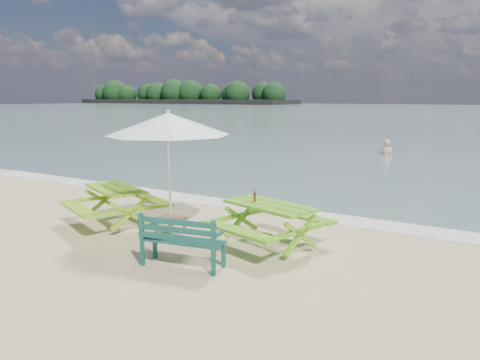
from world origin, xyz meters
The scene contains 9 objects.
foam_strip centered at (0.00, 4.60, 0.01)m, with size 22.00×0.90×0.01m, color silver.
island_headland centered at (-110.00, 140.00, 3.26)m, with size 90.00×22.00×7.60m.
picnic_table_left centered at (-2.04, 1.66, 0.40)m, with size 2.34×2.44×0.82m.
picnic_table_right centered at (1.49, 2.04, 0.39)m, with size 2.16×2.29×0.82m.
park_bench centered at (0.76, 0.42, 0.26)m, with size 1.44×0.71×0.85m.
side_table centered at (-0.67, 1.83, 0.17)m, with size 0.55×0.55×0.32m.
patio_umbrella centered at (-0.67, 1.83, 2.21)m, with size 2.73×2.73×2.43m.
beer_bottle centered at (1.17, 2.07, 0.90)m, with size 0.06×0.06×0.24m.
swimmer centered at (-0.32, 17.44, -0.20)m, with size 0.74×0.54×1.87m.
Camera 1 is at (5.38, -5.32, 2.75)m, focal length 35.00 mm.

